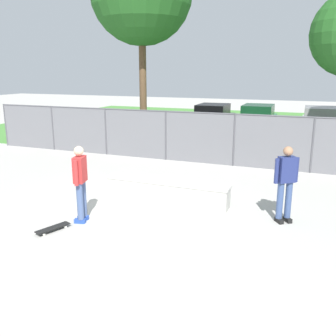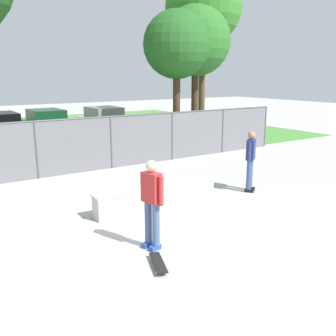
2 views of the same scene
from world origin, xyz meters
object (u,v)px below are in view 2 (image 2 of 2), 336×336
(car_black, at_px, (0,130))
(car_green, at_px, (48,125))
(tree_far, at_px, (203,8))
(skateboarder, at_px, (152,201))
(tree_mid, at_px, (196,42))
(bystander, at_px, (250,159))
(skateboard, at_px, (158,263))
(tree_near_right, at_px, (177,46))
(concrete_ledge, at_px, (157,196))
(car_white, at_px, (105,121))

(car_black, distance_m, car_green, 2.49)
(tree_far, relative_size, car_black, 1.98)
(skateboarder, height_order, car_black, skateboarder)
(tree_mid, relative_size, bystander, 3.57)
(skateboard, height_order, car_black, car_black)
(car_green, bearing_deg, car_black, -167.22)
(tree_near_right, distance_m, bystander, 7.19)
(concrete_ledge, relative_size, bystander, 1.92)
(concrete_ledge, relative_size, tree_far, 0.42)
(tree_far, bearing_deg, bystander, -117.63)
(tree_near_right, bearing_deg, car_black, 137.46)
(car_white, bearing_deg, tree_near_right, -83.55)
(skateboard, bearing_deg, car_white, 69.59)
(concrete_ledge, xyz_separation_m, tree_mid, (5.82, 6.13, 4.58))
(skateboarder, height_order, car_green, skateboarder)
(tree_far, xyz_separation_m, car_white, (-3.03, 5.06, -5.67))
(tree_near_right, distance_m, car_green, 8.42)
(tree_near_right, bearing_deg, concrete_ledge, -128.30)
(tree_near_right, height_order, bystander, tree_near_right)
(concrete_ledge, xyz_separation_m, tree_near_right, (4.54, 5.75, 4.34))
(car_black, height_order, car_white, same)
(skateboarder, xyz_separation_m, skateboard, (-0.30, -0.72, -0.94))
(car_black, relative_size, car_white, 1.00)
(bystander, bearing_deg, car_white, 86.51)
(tree_near_right, distance_m, car_black, 9.44)
(car_green, bearing_deg, tree_far, -39.69)
(skateboard, xyz_separation_m, tree_mid, (7.46, 8.85, 4.82))
(skateboard, bearing_deg, tree_far, 48.63)
(skateboard, xyz_separation_m, car_black, (-0.19, 14.32, 0.77))
(concrete_ledge, xyz_separation_m, car_black, (-1.83, 11.59, 0.53))
(bystander, bearing_deg, skateboard, -152.70)
(skateboarder, distance_m, skateboard, 1.22)
(car_black, xyz_separation_m, bystander, (4.92, -11.87, 0.17))
(skateboard, xyz_separation_m, tree_far, (8.51, 9.66, 6.44))
(skateboarder, relative_size, skateboard, 2.22)
(concrete_ledge, xyz_separation_m, bystander, (3.09, -0.28, 0.70))
(skateboard, bearing_deg, concrete_ledge, 58.90)
(car_white, bearing_deg, car_black, -175.92)
(skateboarder, distance_m, bystander, 4.75)
(tree_mid, bearing_deg, car_black, 144.45)
(car_green, xyz_separation_m, bystander, (2.49, -12.43, 0.17))
(tree_near_right, xyz_separation_m, tree_far, (2.33, 1.19, 1.87))
(tree_mid, bearing_deg, car_green, 130.97)
(car_black, distance_m, bystander, 12.85)
(skateboarder, bearing_deg, tree_mid, 48.63)
(tree_near_right, xyz_separation_m, car_black, (-6.37, 5.84, -3.81))
(concrete_ledge, height_order, skateboarder, skateboarder)
(tree_far, bearing_deg, concrete_ledge, -134.69)
(tree_near_right, xyz_separation_m, bystander, (-1.45, -6.03, -3.64))
(tree_near_right, bearing_deg, car_green, 121.66)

